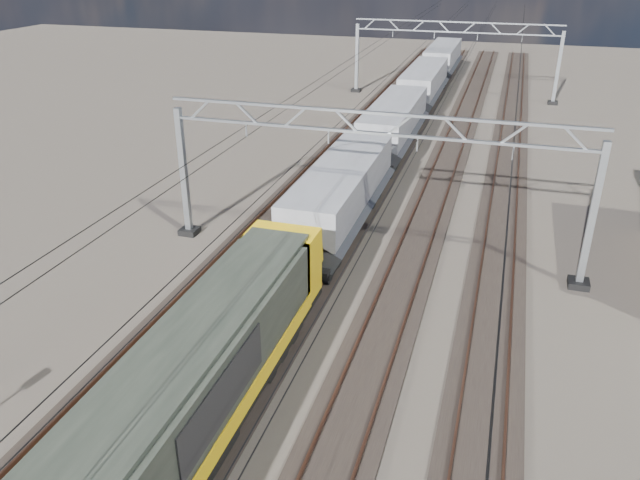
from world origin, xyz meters
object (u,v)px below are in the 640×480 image
(catenary_gantry_far, at_px, (454,57))
(catenary_gantry_mid, at_px, (370,181))
(locomotive, at_px, (162,427))
(hopper_wagon_mid, at_px, (394,123))
(hopper_wagon_third, at_px, (423,84))
(hopper_wagon_fourth, at_px, (443,59))
(hopper_wagon_lead, at_px, (341,194))

(catenary_gantry_far, bearing_deg, catenary_gantry_mid, -90.00)
(catenary_gantry_far, relative_size, locomotive, 0.94)
(catenary_gantry_mid, bearing_deg, hopper_wagon_mid, 96.92)
(locomotive, height_order, hopper_wagon_mid, locomotive)
(catenary_gantry_mid, height_order, locomotive, catenary_gantry_mid)
(hopper_wagon_mid, height_order, hopper_wagon_third, same)
(catenary_gantry_mid, height_order, hopper_wagon_fourth, catenary_gantry_mid)
(hopper_wagon_lead, distance_m, hopper_wagon_fourth, 42.60)
(catenary_gantry_mid, distance_m, locomotive, 15.63)
(catenary_gantry_far, height_order, hopper_wagon_fourth, catenary_gantry_far)
(hopper_wagon_third, bearing_deg, catenary_gantry_mid, -86.27)
(catenary_gantry_far, xyz_separation_m, locomotive, (-2.00, -51.42, -1.58))
(catenary_gantry_mid, relative_size, locomotive, 0.94)
(catenary_gantry_far, xyz_separation_m, hopper_wagon_third, (-2.00, -5.32, -1.67))
(catenary_gantry_far, bearing_deg, hopper_wagon_fourth, 102.70)
(hopper_wagon_fourth, bearing_deg, hopper_wagon_third, -90.00)
(hopper_wagon_lead, relative_size, hopper_wagon_fourth, 1.00)
(hopper_wagon_lead, bearing_deg, catenary_gantry_mid, -48.73)
(hopper_wagon_third, bearing_deg, catenary_gantry_far, 69.40)
(hopper_wagon_mid, distance_m, hopper_wagon_fourth, 28.40)
(hopper_wagon_third, bearing_deg, locomotive, -90.00)
(hopper_wagon_lead, bearing_deg, catenary_gantry_far, 86.61)
(catenary_gantry_mid, xyz_separation_m, hopper_wagon_mid, (-2.00, 16.48, -1.67))
(catenary_gantry_far, distance_m, hopper_wagon_third, 5.93)
(hopper_wagon_lead, xyz_separation_m, hopper_wagon_third, (0.00, 28.40, 0.00))
(locomotive, bearing_deg, hopper_wagon_fourth, 90.00)
(catenary_gantry_mid, xyz_separation_m, hopper_wagon_third, (-2.00, 30.68, -1.67))
(hopper_wagon_mid, relative_size, hopper_wagon_fourth, 1.00)
(catenary_gantry_far, bearing_deg, locomotive, -92.23)
(hopper_wagon_lead, height_order, hopper_wagon_fourth, same)
(catenary_gantry_far, relative_size, hopper_wagon_mid, 1.53)
(locomotive, height_order, hopper_wagon_lead, locomotive)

